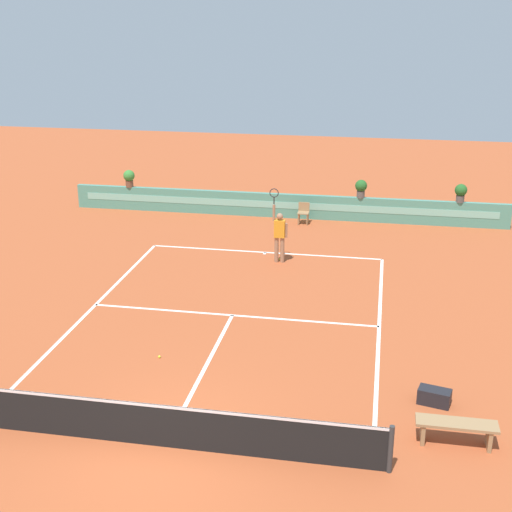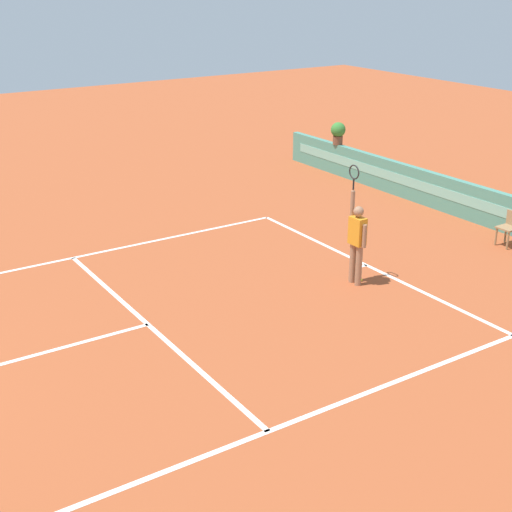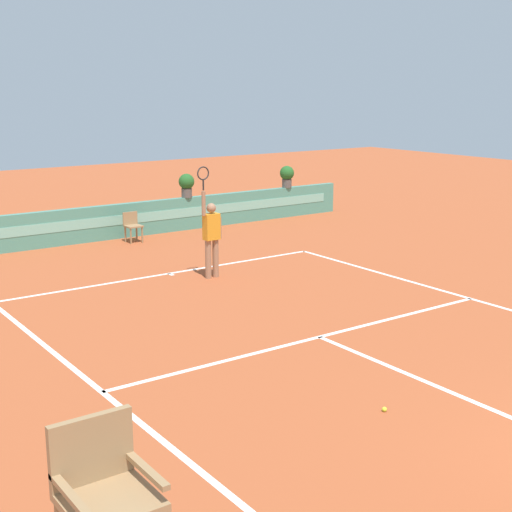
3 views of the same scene
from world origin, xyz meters
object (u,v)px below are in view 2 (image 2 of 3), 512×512
object	(u,v)px
ball_kid_chair	(510,227)
tennis_ball_mid_court	(361,280)
potted_plant_far_left	(338,132)
tennis_player	(357,238)

from	to	relation	value
ball_kid_chair	tennis_ball_mid_court	bearing A→B (deg)	-93.50
tennis_ball_mid_court	potted_plant_far_left	xyz separation A→B (m)	(-7.29, 5.22, 1.38)
ball_kid_chair	potted_plant_far_left	world-z (taller)	potted_plant_far_left
ball_kid_chair	tennis_ball_mid_court	xyz separation A→B (m)	(-0.27, -4.48, -0.44)
tennis_player	potted_plant_far_left	xyz separation A→B (m)	(-7.29, 5.40, 0.36)
tennis_player	potted_plant_far_left	distance (m)	9.08
ball_kid_chair	tennis_player	xyz separation A→B (m)	(-0.28, -4.67, 0.57)
tennis_player	potted_plant_far_left	world-z (taller)	tennis_player
ball_kid_chair	tennis_ball_mid_court	world-z (taller)	ball_kid_chair
tennis_ball_mid_court	potted_plant_far_left	size ratio (longest dim) A/B	0.09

